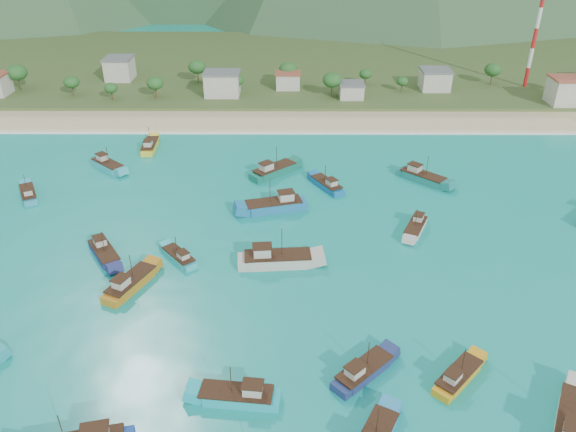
{
  "coord_description": "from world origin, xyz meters",
  "views": [
    {
      "loc": [
        -2.64,
        -75.45,
        56.13
      ],
      "look_at": [
        -3.05,
        18.0,
        3.0
      ],
      "focal_mm": 35.0,
      "sensor_mm": 36.0,
      "label": 1
    }
  ],
  "objects_px": {
    "boat_13": "(274,171)",
    "boat_24": "(327,185)",
    "boat_7": "(275,206)",
    "boat_1": "(130,284)",
    "boat_21": "(363,372)",
    "boat_4": "(179,258)",
    "boat_25": "(573,427)",
    "boat_19": "(422,178)",
    "boat_12": "(416,228)",
    "boat_14": "(458,377)",
    "boat_8": "(104,253)",
    "boat_23": "(238,397)",
    "boat_20": "(28,194)",
    "boat_26": "(107,165)",
    "radio_tower": "(537,28)",
    "boat_6": "(150,146)",
    "boat_22": "(276,260)"
  },
  "relations": [
    {
      "from": "boat_4",
      "to": "boat_7",
      "type": "bearing_deg",
      "value": 7.62
    },
    {
      "from": "boat_19",
      "to": "boat_4",
      "type": "bearing_deg",
      "value": -14.2
    },
    {
      "from": "boat_23",
      "to": "boat_20",
      "type": "bearing_deg",
      "value": 47.63
    },
    {
      "from": "boat_8",
      "to": "boat_19",
      "type": "bearing_deg",
      "value": 172.91
    },
    {
      "from": "boat_13",
      "to": "boat_23",
      "type": "distance_m",
      "value": 67.6
    },
    {
      "from": "boat_21",
      "to": "radio_tower",
      "type": "bearing_deg",
      "value": 108.76
    },
    {
      "from": "boat_4",
      "to": "boat_25",
      "type": "relative_size",
      "value": 0.62
    },
    {
      "from": "boat_13",
      "to": "boat_26",
      "type": "relative_size",
      "value": 1.13
    },
    {
      "from": "radio_tower",
      "to": "boat_26",
      "type": "bearing_deg",
      "value": -152.97
    },
    {
      "from": "boat_4",
      "to": "boat_8",
      "type": "relative_size",
      "value": 0.79
    },
    {
      "from": "boat_25",
      "to": "boat_26",
      "type": "relative_size",
      "value": 1.31
    },
    {
      "from": "boat_4",
      "to": "boat_23",
      "type": "relative_size",
      "value": 0.74
    },
    {
      "from": "boat_25",
      "to": "boat_24",
      "type": "bearing_deg",
      "value": 140.49
    },
    {
      "from": "boat_4",
      "to": "boat_13",
      "type": "xyz_separation_m",
      "value": [
        15.84,
        35.5,
        0.38
      ]
    },
    {
      "from": "boat_7",
      "to": "boat_1",
      "type": "bearing_deg",
      "value": 124.16
    },
    {
      "from": "boat_7",
      "to": "boat_23",
      "type": "bearing_deg",
      "value": 161.26
    },
    {
      "from": "boat_24",
      "to": "boat_23",
      "type": "bearing_deg",
      "value": -134.11
    },
    {
      "from": "boat_4",
      "to": "boat_12",
      "type": "distance_m",
      "value": 45.22
    },
    {
      "from": "boat_14",
      "to": "boat_8",
      "type": "bearing_deg",
      "value": -164.34
    },
    {
      "from": "boat_4",
      "to": "boat_25",
      "type": "bearing_deg",
      "value": -74.96
    },
    {
      "from": "boat_14",
      "to": "boat_20",
      "type": "relative_size",
      "value": 0.91
    },
    {
      "from": "boat_20",
      "to": "boat_25",
      "type": "bearing_deg",
      "value": -61.95
    },
    {
      "from": "radio_tower",
      "to": "boat_1",
      "type": "height_order",
      "value": "radio_tower"
    },
    {
      "from": "boat_6",
      "to": "boat_23",
      "type": "xyz_separation_m",
      "value": [
        29.34,
        -82.69,
        0.02
      ]
    },
    {
      "from": "boat_24",
      "to": "boat_8",
      "type": "bearing_deg",
      "value": -176.84
    },
    {
      "from": "boat_7",
      "to": "boat_13",
      "type": "xyz_separation_m",
      "value": [
        -0.73,
        17.04,
        -0.09
      ]
    },
    {
      "from": "boat_1",
      "to": "boat_14",
      "type": "relative_size",
      "value": 1.31
    },
    {
      "from": "radio_tower",
      "to": "boat_6",
      "type": "xyz_separation_m",
      "value": [
        -113.7,
        -50.02,
        -19.57
      ]
    },
    {
      "from": "boat_23",
      "to": "radio_tower",
      "type": "bearing_deg",
      "value": -26.38
    },
    {
      "from": "boat_13",
      "to": "boat_24",
      "type": "relative_size",
      "value": 1.14
    },
    {
      "from": "boat_8",
      "to": "boat_19",
      "type": "relative_size",
      "value": 0.94
    },
    {
      "from": "boat_19",
      "to": "boat_25",
      "type": "relative_size",
      "value": 0.84
    },
    {
      "from": "boat_4",
      "to": "boat_6",
      "type": "bearing_deg",
      "value": 67.3
    },
    {
      "from": "boat_6",
      "to": "boat_20",
      "type": "xyz_separation_m",
      "value": [
        -20.41,
        -26.6,
        -0.12
      ]
    },
    {
      "from": "boat_13",
      "to": "boat_25",
      "type": "relative_size",
      "value": 0.86
    },
    {
      "from": "boat_14",
      "to": "boat_12",
      "type": "bearing_deg",
      "value": 130.74
    },
    {
      "from": "boat_13",
      "to": "boat_24",
      "type": "height_order",
      "value": "boat_13"
    },
    {
      "from": "boat_13",
      "to": "boat_19",
      "type": "distance_m",
      "value": 33.95
    },
    {
      "from": "boat_4",
      "to": "boat_21",
      "type": "distance_m",
      "value": 40.46
    },
    {
      "from": "radio_tower",
      "to": "boat_22",
      "type": "xyz_separation_m",
      "value": [
        -80.2,
        -102.07,
        -19.27
      ]
    },
    {
      "from": "boat_14",
      "to": "boat_20",
      "type": "distance_m",
      "value": 94.62
    },
    {
      "from": "boat_4",
      "to": "boat_7",
      "type": "distance_m",
      "value": 24.81
    },
    {
      "from": "boat_1",
      "to": "boat_20",
      "type": "distance_m",
      "value": 44.06
    },
    {
      "from": "boat_4",
      "to": "boat_7",
      "type": "height_order",
      "value": "boat_7"
    },
    {
      "from": "boat_14",
      "to": "boat_26",
      "type": "relative_size",
      "value": 0.86
    },
    {
      "from": "boat_23",
      "to": "boat_25",
      "type": "distance_m",
      "value": 40.76
    },
    {
      "from": "radio_tower",
      "to": "boat_19",
      "type": "xyz_separation_m",
      "value": [
        -47.83,
        -68.41,
        -19.43
      ]
    },
    {
      "from": "boat_7",
      "to": "boat_21",
      "type": "relative_size",
      "value": 1.45
    },
    {
      "from": "boat_1",
      "to": "boat_4",
      "type": "relative_size",
      "value": 1.39
    },
    {
      "from": "boat_13",
      "to": "boat_24",
      "type": "xyz_separation_m",
      "value": [
        11.97,
        -6.9,
        -0.24
      ]
    }
  ]
}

